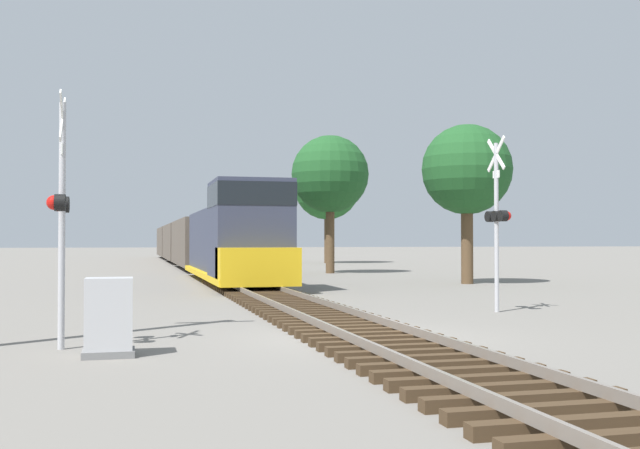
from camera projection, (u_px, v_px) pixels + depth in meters
name	position (u px, v px, depth m)	size (l,w,h in m)	color
ground_plane	(362.00, 338.00, 14.83)	(400.00, 400.00, 0.00)	slate
rail_track_bed	(362.00, 331.00, 14.83)	(2.60, 160.00, 0.31)	#42301E
freight_train	(191.00, 243.00, 56.22)	(2.94, 64.23, 4.24)	#33384C
crossing_signal_near	(61.00, 208.00, 13.36)	(0.33, 1.00, 4.58)	#B7B7BC
crossing_signal_far	(497.00, 217.00, 20.31)	(0.35, 1.01, 4.76)	#B7B7BC
relay_cabinet	(109.00, 318.00, 12.50)	(0.85, 0.69, 1.32)	slate
tree_far_right	(467.00, 171.00, 33.59)	(4.06, 4.06, 7.17)	brown
tree_mid_background	(330.00, 175.00, 44.42)	(4.60, 4.60, 8.20)	brown
tree_deep_background	(327.00, 187.00, 64.25)	(5.66, 5.66, 9.41)	brown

